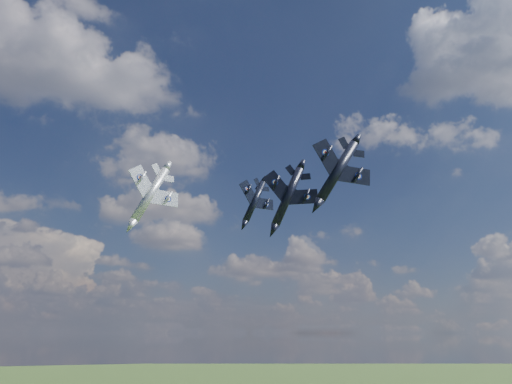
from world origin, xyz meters
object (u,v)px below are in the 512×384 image
object	(u,v)px
jet_lead_navy	(288,196)
jet_high_navy	(254,202)
jet_left_silver	(150,194)
jet_right_navy	(337,171)

from	to	relation	value
jet_lead_navy	jet_high_navy	distance (m)	26.61
jet_high_navy	jet_left_silver	xyz separation A→B (m)	(-25.60, -18.24, -5.52)
jet_right_navy	jet_left_silver	world-z (taller)	jet_right_navy
jet_lead_navy	jet_high_navy	world-z (taller)	jet_high_navy
jet_left_silver	jet_high_navy	bearing A→B (deg)	18.60
jet_right_navy	jet_high_navy	world-z (taller)	jet_high_navy
jet_lead_navy	jet_high_navy	size ratio (longest dim) A/B	1.01
jet_right_navy	jet_high_navy	size ratio (longest dim) A/B	1.09
jet_lead_navy	jet_left_silver	bearing A→B (deg)	176.88
jet_lead_navy	jet_right_navy	world-z (taller)	jet_right_navy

